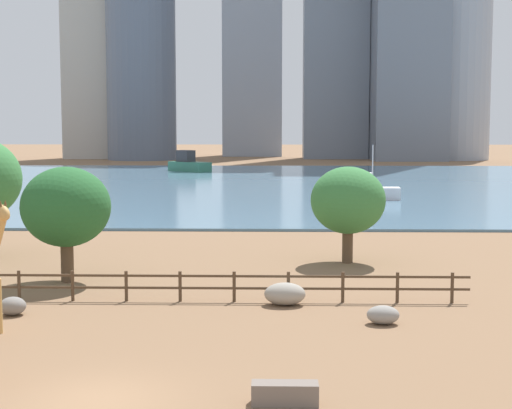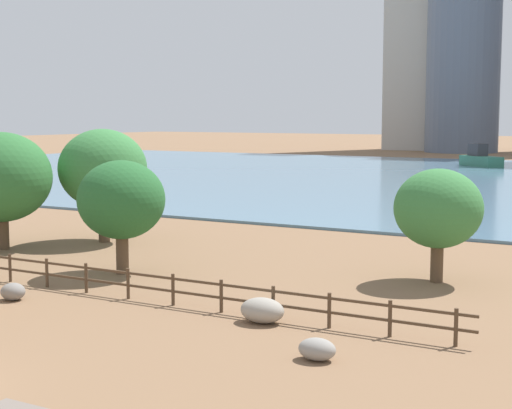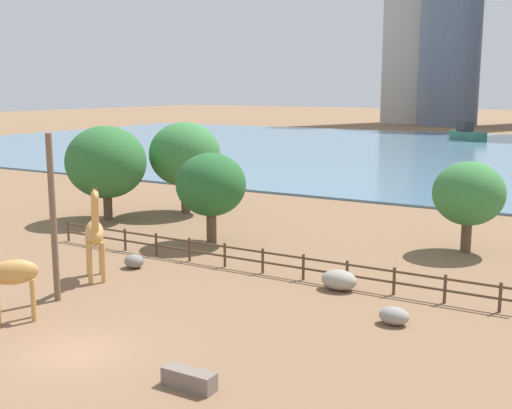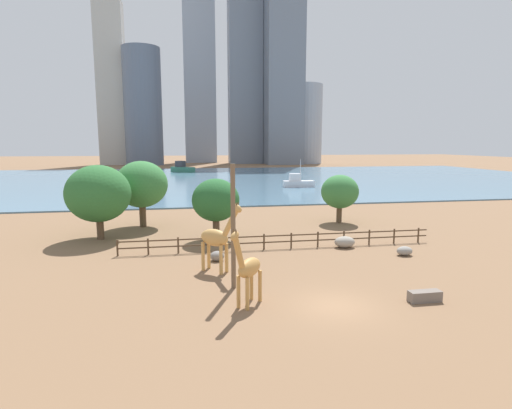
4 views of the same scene
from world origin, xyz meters
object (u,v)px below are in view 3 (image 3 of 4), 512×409
at_px(tree_left_small, 469,194).
at_px(boat_ferry, 467,134).
at_px(feeding_trough, 189,379).
at_px(tree_center_broad, 185,155).
at_px(boulder_by_pole, 394,316).
at_px(boulder_small, 134,261).
at_px(tree_right_tall, 106,162).
at_px(boulder_near_fence, 339,280).
at_px(giraffe_companion, 9,272).
at_px(utility_pole, 53,219).
at_px(tree_left_large, 211,185).
at_px(giraffe_tall, 95,233).

height_order(tree_left_small, boat_ferry, tree_left_small).
distance_m(feeding_trough, tree_left_small, 22.40).
bearing_deg(tree_center_broad, feeding_trough, -53.39).
height_order(boulder_by_pole, boat_ferry, boat_ferry).
relative_size(boulder_small, tree_right_tall, 0.16).
relative_size(boulder_near_fence, tree_left_small, 0.33).
bearing_deg(tree_left_small, boat_ferry, 102.27).
height_order(boulder_near_fence, tree_right_tall, tree_right_tall).
bearing_deg(boat_ferry, giraffe_companion, -44.28).
relative_size(utility_pole, boat_ferry, 1.02).
bearing_deg(tree_left_large, giraffe_tall, -93.89).
relative_size(boulder_near_fence, boat_ferry, 0.24).
distance_m(utility_pole, tree_right_tall, 17.82).
bearing_deg(tree_right_tall, boulder_small, -41.17).
relative_size(tree_left_large, tree_right_tall, 0.82).
relative_size(tree_right_tall, boat_ferry, 0.92).
bearing_deg(boat_ferry, boulder_near_fence, -37.91).
distance_m(utility_pole, tree_left_large, 12.37).
height_order(feeding_trough, tree_left_small, tree_left_small).
bearing_deg(feeding_trough, giraffe_companion, 173.32).
height_order(boulder_by_pole, tree_left_large, tree_left_large).
bearing_deg(tree_center_broad, boulder_small, -63.88).
bearing_deg(boulder_near_fence, giraffe_companion, -132.87).
bearing_deg(tree_left_large, tree_right_tall, 168.75).
height_order(feeding_trough, tree_right_tall, tree_right_tall).
relative_size(tree_center_broad, tree_left_small, 1.30).
bearing_deg(giraffe_companion, tree_left_small, -173.30).
bearing_deg(tree_left_large, utility_pole, -89.46).
height_order(giraffe_tall, tree_left_large, tree_left_large).
xyz_separation_m(tree_right_tall, tree_left_small, (24.22, 3.52, -0.75)).
xyz_separation_m(giraffe_tall, feeding_trough, (10.82, -7.12, -2.05)).
bearing_deg(giraffe_tall, boulder_near_fence, 65.14).
distance_m(utility_pole, boat_ferry, 98.84).
bearing_deg(boulder_near_fence, giraffe_tall, -157.48).
height_order(tree_center_broad, boat_ferry, tree_center_broad).
relative_size(giraffe_companion, boat_ferry, 0.61).
relative_size(giraffe_companion, tree_center_broad, 0.65).
distance_m(boulder_small, tree_left_small, 19.04).
height_order(giraffe_companion, boat_ferry, giraffe_companion).
xyz_separation_m(feeding_trough, tree_left_large, (-10.20, 16.29, 3.29)).
bearing_deg(feeding_trough, boulder_small, 137.67).
bearing_deg(boulder_by_pole, giraffe_companion, -150.86).
bearing_deg(tree_right_tall, giraffe_companion, -57.67).
bearing_deg(feeding_trough, boulder_by_pole, 66.20).
bearing_deg(boulder_small, utility_pole, -84.58).
xyz_separation_m(giraffe_tall, utility_pole, (0.74, -3.20, 1.37)).
distance_m(tree_center_broad, tree_left_small, 21.05).
xyz_separation_m(tree_left_large, boat_ferry, (-3.69, 86.37, -2.27)).
height_order(giraffe_companion, tree_center_broad, tree_center_broad).
bearing_deg(tree_center_broad, boat_ferry, 87.54).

